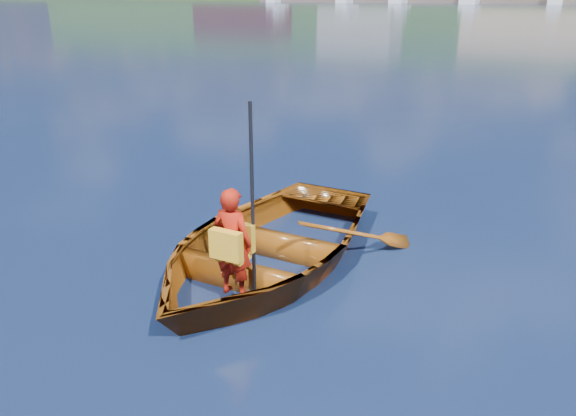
% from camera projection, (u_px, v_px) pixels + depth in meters
% --- Properties ---
extents(ground, '(600.00, 600.00, 0.00)m').
position_uv_depth(ground, '(368.00, 263.00, 6.66)').
color(ground, '#122B43').
rests_on(ground, ground).
extents(rowboat, '(3.06, 4.10, 0.81)m').
position_uv_depth(rowboat, '(265.00, 244.00, 6.55)').
color(rowboat, brown).
rests_on(rowboat, ground).
extents(child_paddler, '(0.44, 0.35, 1.97)m').
position_uv_depth(child_paddler, '(233.00, 242.00, 5.58)').
color(child_paddler, '#AF1A0C').
rests_on(child_paddler, ground).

